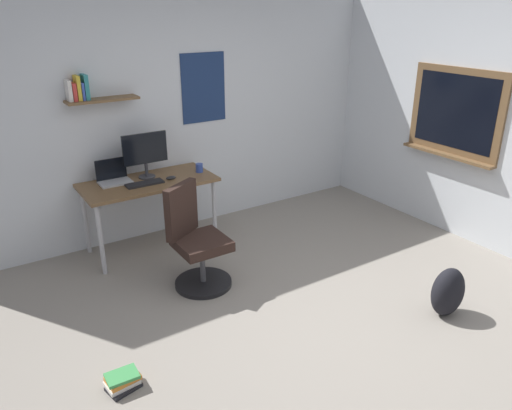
{
  "coord_description": "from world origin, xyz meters",
  "views": [
    {
      "loc": [
        -2.17,
        -2.45,
        2.41
      ],
      "look_at": [
        -0.12,
        0.72,
        0.85
      ],
      "focal_mm": 34.52,
      "sensor_mm": 36.0,
      "label": 1
    }
  ],
  "objects_px": {
    "desk": "(149,188)",
    "monitor_primary": "(145,152)",
    "coffee_mug": "(199,168)",
    "computer_mouse": "(171,178)",
    "laptop": "(114,177)",
    "book_stack_on_floor": "(123,381)",
    "office_chair": "(196,244)",
    "keyboard": "(145,184)",
    "backpack": "(448,292)"
  },
  "relations": [
    {
      "from": "backpack",
      "to": "office_chair",
      "type": "bearing_deg",
      "value": 134.08
    },
    {
      "from": "coffee_mug",
      "to": "office_chair",
      "type": "bearing_deg",
      "value": -119.65
    },
    {
      "from": "computer_mouse",
      "to": "coffee_mug",
      "type": "xyz_separation_m",
      "value": [
        0.35,
        0.05,
        0.03
      ]
    },
    {
      "from": "office_chair",
      "to": "book_stack_on_floor",
      "type": "height_order",
      "value": "office_chair"
    },
    {
      "from": "monitor_primary",
      "to": "keyboard",
      "type": "distance_m",
      "value": 0.33
    },
    {
      "from": "laptop",
      "to": "monitor_primary",
      "type": "distance_m",
      "value": 0.4
    },
    {
      "from": "monitor_primary",
      "to": "computer_mouse",
      "type": "height_order",
      "value": "monitor_primary"
    },
    {
      "from": "desk",
      "to": "monitor_primary",
      "type": "relative_size",
      "value": 2.85
    },
    {
      "from": "laptop",
      "to": "backpack",
      "type": "relative_size",
      "value": 0.73
    },
    {
      "from": "desk",
      "to": "keyboard",
      "type": "xyz_separation_m",
      "value": [
        -0.07,
        -0.08,
        0.09
      ]
    },
    {
      "from": "coffee_mug",
      "to": "book_stack_on_floor",
      "type": "height_order",
      "value": "coffee_mug"
    },
    {
      "from": "computer_mouse",
      "to": "coffee_mug",
      "type": "bearing_deg",
      "value": 8.18
    },
    {
      "from": "desk",
      "to": "backpack",
      "type": "relative_size",
      "value": 3.1
    },
    {
      "from": "coffee_mug",
      "to": "computer_mouse",
      "type": "bearing_deg",
      "value": -171.82
    },
    {
      "from": "laptop",
      "to": "monitor_primary",
      "type": "height_order",
      "value": "monitor_primary"
    },
    {
      "from": "office_chair",
      "to": "backpack",
      "type": "relative_size",
      "value": 2.23
    },
    {
      "from": "keyboard",
      "to": "monitor_primary",
      "type": "bearing_deg",
      "value": 61.61
    },
    {
      "from": "backpack",
      "to": "book_stack_on_floor",
      "type": "relative_size",
      "value": 1.79
    },
    {
      "from": "laptop",
      "to": "keyboard",
      "type": "distance_m",
      "value": 0.33
    },
    {
      "from": "keyboard",
      "to": "computer_mouse",
      "type": "bearing_deg",
      "value": 0.0
    },
    {
      "from": "monitor_primary",
      "to": "coffee_mug",
      "type": "xyz_separation_m",
      "value": [
        0.53,
        -0.13,
        -0.22
      ]
    },
    {
      "from": "backpack",
      "to": "laptop",
      "type": "bearing_deg",
      "value": 125.6
    },
    {
      "from": "keyboard",
      "to": "laptop",
      "type": "bearing_deg",
      "value": 134.97
    },
    {
      "from": "keyboard",
      "to": "backpack",
      "type": "height_order",
      "value": "keyboard"
    },
    {
      "from": "monitor_primary",
      "to": "computer_mouse",
      "type": "bearing_deg",
      "value": -45.45
    },
    {
      "from": "coffee_mug",
      "to": "backpack",
      "type": "height_order",
      "value": "coffee_mug"
    },
    {
      "from": "computer_mouse",
      "to": "monitor_primary",
      "type": "bearing_deg",
      "value": 134.55
    },
    {
      "from": "computer_mouse",
      "to": "keyboard",
      "type": "bearing_deg",
      "value": 180.0
    },
    {
      "from": "laptop",
      "to": "keyboard",
      "type": "relative_size",
      "value": 0.84
    },
    {
      "from": "coffee_mug",
      "to": "keyboard",
      "type": "bearing_deg",
      "value": -175.45
    },
    {
      "from": "desk",
      "to": "coffee_mug",
      "type": "xyz_separation_m",
      "value": [
        0.56,
        -0.03,
        0.13
      ]
    },
    {
      "from": "laptop",
      "to": "coffee_mug",
      "type": "distance_m",
      "value": 0.88
    },
    {
      "from": "office_chair",
      "to": "laptop",
      "type": "height_order",
      "value": "laptop"
    },
    {
      "from": "desk",
      "to": "book_stack_on_floor",
      "type": "xyz_separation_m",
      "value": [
        -0.96,
        -1.83,
        -0.61
      ]
    },
    {
      "from": "computer_mouse",
      "to": "backpack",
      "type": "relative_size",
      "value": 0.24
    },
    {
      "from": "desk",
      "to": "backpack",
      "type": "height_order",
      "value": "desk"
    },
    {
      "from": "office_chair",
      "to": "computer_mouse",
      "type": "bearing_deg",
      "value": 79.72
    },
    {
      "from": "desk",
      "to": "office_chair",
      "type": "height_order",
      "value": "office_chair"
    },
    {
      "from": "office_chair",
      "to": "coffee_mug",
      "type": "bearing_deg",
      "value": 60.35
    },
    {
      "from": "monitor_primary",
      "to": "computer_mouse",
      "type": "relative_size",
      "value": 4.46
    },
    {
      "from": "laptop",
      "to": "backpack",
      "type": "distance_m",
      "value": 3.27
    },
    {
      "from": "desk",
      "to": "monitor_primary",
      "type": "height_order",
      "value": "monitor_primary"
    },
    {
      "from": "keyboard",
      "to": "computer_mouse",
      "type": "relative_size",
      "value": 3.56
    },
    {
      "from": "coffee_mug",
      "to": "laptop",
      "type": "bearing_deg",
      "value": 168.05
    },
    {
      "from": "desk",
      "to": "coffee_mug",
      "type": "bearing_deg",
      "value": -3.07
    },
    {
      "from": "keyboard",
      "to": "book_stack_on_floor",
      "type": "relative_size",
      "value": 1.55
    },
    {
      "from": "office_chair",
      "to": "computer_mouse",
      "type": "height_order",
      "value": "office_chair"
    },
    {
      "from": "keyboard",
      "to": "backpack",
      "type": "bearing_deg",
      "value": -55.45
    },
    {
      "from": "office_chair",
      "to": "monitor_primary",
      "type": "bearing_deg",
      "value": 91.79
    },
    {
      "from": "keyboard",
      "to": "computer_mouse",
      "type": "distance_m",
      "value": 0.28
    }
  ]
}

